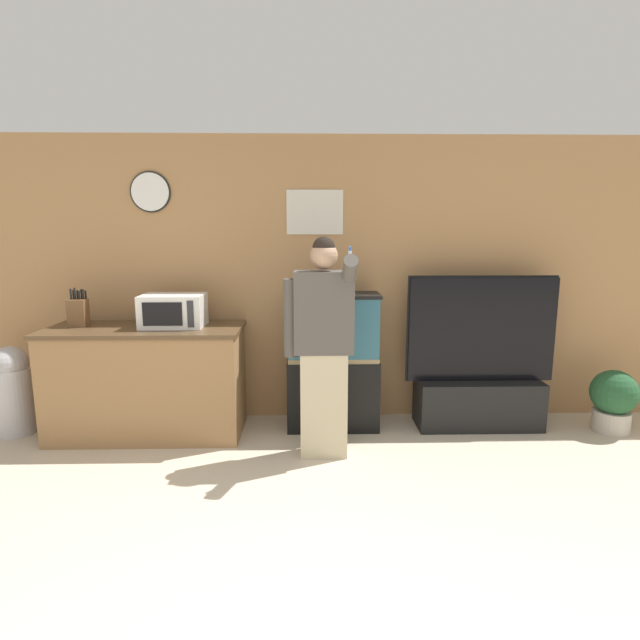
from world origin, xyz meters
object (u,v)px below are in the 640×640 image
(counter_island, at_px, (148,381))
(trash_bin, at_px, (12,389))
(person_standing, at_px, (323,345))
(aquarium_on_stand, at_px, (333,362))
(microwave, at_px, (173,311))
(potted_plant, at_px, (613,399))
(knife_block, at_px, (78,312))
(tv_on_stand, at_px, (479,384))

(counter_island, distance_m, trash_bin, 1.19)
(counter_island, bearing_deg, trash_bin, 178.13)
(person_standing, bearing_deg, aquarium_on_stand, 79.21)
(microwave, height_order, aquarium_on_stand, microwave)
(person_standing, relative_size, potted_plant, 3.10)
(counter_island, distance_m, potted_plant, 4.09)
(knife_block, bearing_deg, trash_bin, -177.70)
(tv_on_stand, relative_size, potted_plant, 2.47)
(counter_island, height_order, person_standing, person_standing)
(person_standing, bearing_deg, microwave, 158.98)
(counter_island, height_order, knife_block, knife_block)
(microwave, xyz_separation_m, tv_on_stand, (2.69, 0.07, -0.69))
(counter_island, height_order, potted_plant, counter_island)
(counter_island, relative_size, knife_block, 4.97)
(potted_plant, bearing_deg, counter_island, 179.43)
(counter_island, relative_size, microwave, 3.17)
(counter_island, distance_m, person_standing, 1.62)
(microwave, bearing_deg, person_standing, -21.02)
(aquarium_on_stand, xyz_separation_m, trash_bin, (-2.80, -0.08, -0.21))
(microwave, bearing_deg, knife_block, 178.14)
(counter_island, xyz_separation_m, potted_plant, (4.08, -0.04, -0.18))
(microwave, xyz_separation_m, potted_plant, (3.84, -0.08, -0.79))
(counter_island, bearing_deg, knife_block, 173.64)
(counter_island, height_order, microwave, microwave)
(microwave, relative_size, potted_plant, 0.93)
(microwave, relative_size, knife_block, 1.57)
(microwave, distance_m, knife_block, 0.82)
(counter_island, bearing_deg, tv_on_stand, 2.14)
(person_standing, xyz_separation_m, trash_bin, (-2.69, 0.49, -0.49))
(counter_island, relative_size, person_standing, 0.96)
(aquarium_on_stand, distance_m, tv_on_stand, 1.34)
(microwave, bearing_deg, aquarium_on_stand, 3.49)
(aquarium_on_stand, height_order, trash_bin, aquarium_on_stand)
(potted_plant, xyz_separation_m, trash_bin, (-5.27, 0.08, 0.10))
(counter_island, bearing_deg, person_standing, -16.55)
(aquarium_on_stand, bearing_deg, potted_plant, -3.73)
(tv_on_stand, relative_size, person_standing, 0.80)
(knife_block, relative_size, person_standing, 0.19)
(aquarium_on_stand, bearing_deg, counter_island, -175.73)
(tv_on_stand, distance_m, trash_bin, 4.12)
(trash_bin, bearing_deg, counter_island, -1.87)
(aquarium_on_stand, height_order, potted_plant, aquarium_on_stand)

